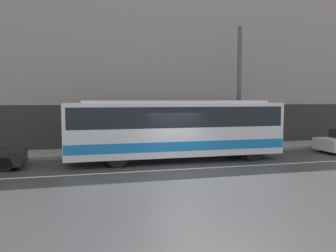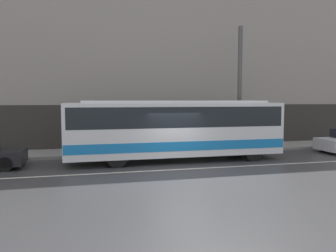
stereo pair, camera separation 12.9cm
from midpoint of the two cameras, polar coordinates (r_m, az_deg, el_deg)
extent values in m
plane|color=#38383A|center=(14.79, 1.92, -7.56)|extent=(60.00, 60.00, 0.00)
cube|color=gray|center=(19.93, -2.38, -4.20)|extent=(60.00, 2.80, 0.15)
cube|color=gray|center=(21.39, -3.30, 11.72)|extent=(60.00, 0.30, 11.55)
cube|color=#2D2B28|center=(21.13, -3.16, -0.08)|extent=(60.00, 0.06, 2.80)
cube|color=beige|center=(14.78, 1.92, -7.55)|extent=(54.00, 0.14, 0.01)
cube|color=silver|center=(16.74, 1.00, -0.42)|extent=(10.90, 2.52, 2.61)
cube|color=#1972BF|center=(16.82, 1.00, -2.97)|extent=(10.84, 2.54, 0.45)
cube|color=black|center=(16.70, 1.01, 1.73)|extent=(10.57, 2.54, 0.99)
cube|color=orange|center=(18.82, 17.11, 3.32)|extent=(0.12, 1.89, 0.28)
cube|color=silver|center=(16.68, 1.01, 4.25)|extent=(9.26, 2.14, 0.12)
cylinder|color=black|center=(17.29, 14.42, -4.19)|extent=(1.04, 0.28, 1.04)
cylinder|color=black|center=(19.23, 11.29, -3.26)|extent=(1.04, 0.28, 1.04)
cylinder|color=black|center=(15.28, -9.05, -5.24)|extent=(1.04, 0.28, 1.04)
cylinder|color=black|center=(17.44, -9.70, -4.03)|extent=(1.04, 0.28, 1.04)
cylinder|color=black|center=(22.09, 25.08, -3.16)|extent=(0.60, 0.20, 0.60)
cylinder|color=black|center=(15.95, -26.71, -5.98)|extent=(0.64, 0.20, 0.64)
cylinder|color=black|center=(17.47, -25.58, -5.06)|extent=(0.64, 0.20, 0.64)
cylinder|color=#4C4C4F|center=(20.45, 12.09, 6.49)|extent=(0.27, 0.27, 7.37)
cylinder|color=#1E5933|center=(20.14, -8.43, -2.08)|extent=(0.36, 0.36, 1.29)
sphere|color=tan|center=(20.07, -8.46, 0.09)|extent=(0.24, 0.24, 0.24)
camera|label=1|loc=(0.06, -90.22, -0.02)|focal=35.00mm
camera|label=2|loc=(0.06, 89.78, 0.02)|focal=35.00mm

